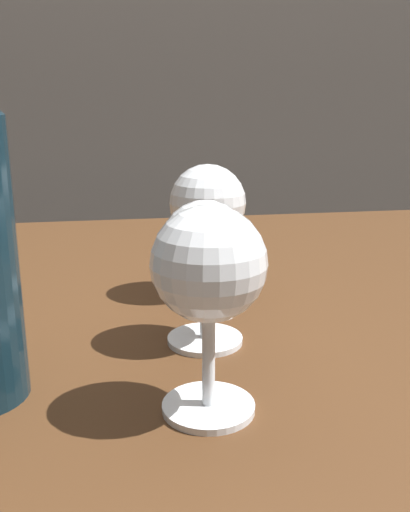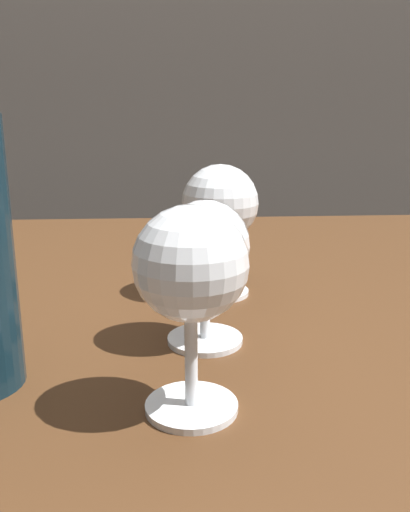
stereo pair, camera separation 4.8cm
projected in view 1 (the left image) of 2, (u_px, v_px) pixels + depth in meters
name	position (u px, v px, depth m)	size (l,w,h in m)	color
dining_table	(196.00, 351.00, 0.67)	(1.49, 0.79, 0.70)	#472B16
wine_glass_white	(209.00, 271.00, 0.36)	(0.08, 0.08, 0.15)	white
wine_glass_rose	(205.00, 249.00, 0.48)	(0.08, 0.08, 0.13)	white
wine_glass_merlot	(208.00, 205.00, 0.60)	(0.08, 0.08, 0.14)	white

